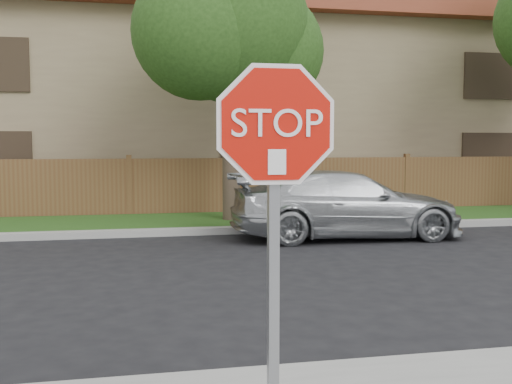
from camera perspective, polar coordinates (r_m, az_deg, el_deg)
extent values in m
cube|color=gray|center=(13.27, -12.02, -3.86)|extent=(70.00, 0.30, 0.15)
cube|color=#1E4714|center=(14.90, -11.96, -2.97)|extent=(70.00, 3.00, 0.12)
cube|color=brown|center=(16.41, -11.96, 0.33)|extent=(70.00, 0.12, 1.60)
cube|color=#8C7756|center=(21.99, -11.95, 7.18)|extent=(34.00, 8.00, 6.00)
cube|color=brown|center=(22.37, -12.10, 15.52)|extent=(35.20, 9.20, 0.50)
cube|color=brown|center=(22.49, -12.13, 17.02)|extent=(33.00, 5.50, 0.70)
cylinder|color=#382B21|center=(14.85, -2.38, 4.45)|extent=(0.44, 0.44, 3.92)
sphere|color=#203F13|center=(15.12, -2.42, 15.66)|extent=(3.80, 3.80, 3.80)
sphere|color=#203F13|center=(15.49, 0.79, 13.31)|extent=(3.00, 3.00, 3.00)
sphere|color=#203F13|center=(14.58, -5.37, 14.94)|extent=(3.20, 3.20, 3.20)
cube|color=gray|center=(3.71, 1.66, -7.62)|extent=(0.06, 0.06, 2.30)
cylinder|color=white|center=(3.56, 1.93, 6.43)|extent=(1.01, 0.02, 1.01)
cylinder|color=#BF1107|center=(3.55, 1.97, 6.43)|extent=(0.93, 0.02, 0.93)
cube|color=white|center=(3.54, 2.02, 2.88)|extent=(0.11, 0.00, 0.15)
imported|color=#ABAFB2|center=(12.92, 8.58, -1.17)|extent=(5.02, 2.20, 1.44)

